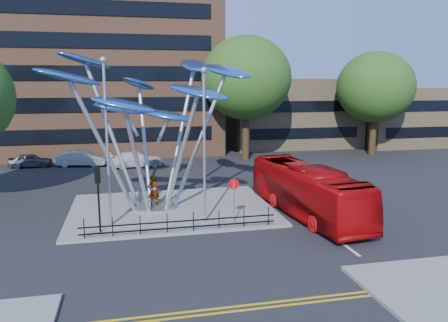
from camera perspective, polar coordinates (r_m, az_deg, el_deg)
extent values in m
plane|color=black|center=(21.33, -2.42, -10.86)|extent=(120.00, 120.00, 0.00)
cube|color=slate|center=(26.82, -6.81, -6.28)|extent=(12.00, 9.00, 0.15)
cube|color=gold|center=(16.00, 1.57, -18.46)|extent=(40.00, 0.12, 0.01)
cube|color=gold|center=(15.74, 1.85, -18.97)|extent=(40.00, 0.12, 0.01)
cube|color=brown|center=(52.16, -16.01, 17.99)|extent=(25.00, 15.00, 30.00)
cube|color=tan|center=(53.39, 8.92, 6.23)|extent=(15.00, 8.00, 8.00)
cube|color=tan|center=(58.32, 22.62, 5.41)|extent=(12.00, 8.00, 7.00)
cylinder|color=black|center=(43.41, 2.85, 3.91)|extent=(0.70, 0.70, 5.72)
ellipsoid|color=#1E4513|center=(43.14, 2.91, 10.79)|extent=(8.80, 8.80, 8.10)
cylinder|color=black|center=(49.03, 18.86, 3.72)|extent=(0.70, 0.70, 5.06)
ellipsoid|color=#1E4513|center=(48.76, 19.18, 9.10)|extent=(8.00, 8.00, 7.36)
cylinder|color=#9EA0A5|center=(27.18, -9.04, -5.81)|extent=(2.80, 2.80, 0.12)
cylinder|color=#9EA0A5|center=(25.75, -11.86, 1.95)|extent=(0.24, 0.24, 7.80)
ellipsoid|color=blue|center=(24.67, -19.74, 10.30)|extent=(3.92, 2.95, 1.39)
cylinder|color=#9EA0A5|center=(25.49, -9.99, 0.33)|extent=(0.24, 0.24, 6.40)
ellipsoid|color=blue|center=(22.92, -13.00, 7.18)|extent=(3.47, 1.78, 1.31)
cylinder|color=#9EA0A5|center=(25.69, -7.80, 1.15)|extent=(0.24, 0.24, 7.00)
ellipsoid|color=blue|center=(24.00, -3.35, 8.99)|extent=(3.81, 3.11, 1.36)
cylinder|color=#9EA0A5|center=(26.45, -6.69, 2.75)|extent=(0.24, 0.24, 8.20)
ellipsoid|color=blue|center=(27.18, 0.34, 11.69)|extent=(3.52, 4.06, 1.44)
cylinder|color=#9EA0A5|center=(27.28, -7.73, 3.38)|extent=(0.24, 0.24, 8.60)
ellipsoid|color=blue|center=(29.35, -3.90, 12.35)|extent=(2.21, 3.79, 1.39)
cylinder|color=#9EA0A5|center=(27.39, -9.80, 2.09)|extent=(0.24, 0.24, 7.40)
ellipsoid|color=blue|center=(29.70, -11.06, 9.84)|extent=(3.02, 3.71, 1.34)
cylinder|color=#9EA0A5|center=(26.68, -11.50, 3.33)|extent=(0.24, 0.24, 8.80)
ellipsoid|color=blue|center=(28.01, -17.76, 12.40)|extent=(3.88, 3.60, 1.42)
ellipsoid|color=blue|center=(26.34, -13.37, 6.67)|extent=(3.40, 1.96, 1.13)
ellipsoid|color=blue|center=(25.87, -7.33, 5.91)|extent=(3.39, 2.16, 1.11)
cylinder|color=#9EA0A5|center=(23.35, -14.99, 1.84)|extent=(0.14, 0.14, 8.50)
sphere|color=#9EA0A5|center=(23.14, -15.51, 12.60)|extent=(0.36, 0.36, 0.36)
cylinder|color=#9EA0A5|center=(23.21, -2.59, 1.50)|extent=(0.14, 0.14, 8.00)
sphere|color=#9EA0A5|center=(22.94, -2.67, 11.73)|extent=(0.36, 0.36, 0.36)
cylinder|color=black|center=(22.93, -16.03, -5.14)|extent=(0.10, 0.10, 3.20)
cube|color=black|center=(22.61, -16.21, -1.72)|extent=(0.28, 0.18, 0.85)
sphere|color=#FF0C0C|center=(22.55, -16.25, -1.02)|extent=(0.18, 0.18, 0.18)
cylinder|color=#9EA0A5|center=(23.64, 1.28, -5.40)|extent=(0.08, 0.08, 2.30)
cylinder|color=red|center=(23.41, 1.27, -3.02)|extent=(0.60, 0.04, 0.60)
cube|color=white|center=(23.43, 1.26, -3.01)|extent=(0.42, 0.03, 0.10)
cylinder|color=black|center=(22.54, -17.80, -8.43)|extent=(0.05, 0.05, 1.00)
cylinder|color=black|center=(22.45, -14.36, -8.33)|extent=(0.05, 0.05, 1.00)
cylinder|color=black|center=(22.43, -10.89, -8.20)|extent=(0.05, 0.05, 1.00)
cylinder|color=black|center=(22.50, -7.44, -8.04)|extent=(0.05, 0.05, 1.00)
cylinder|color=black|center=(22.64, -4.02, -7.85)|extent=(0.05, 0.05, 1.00)
cylinder|color=black|center=(22.87, -0.67, -7.64)|extent=(0.05, 0.05, 1.00)
cylinder|color=black|center=(23.17, 2.61, -7.41)|extent=(0.05, 0.05, 1.00)
cylinder|color=black|center=(23.54, 5.80, -7.17)|extent=(0.05, 0.05, 1.00)
cube|color=black|center=(22.55, -5.73, -7.83)|extent=(10.00, 0.06, 0.06)
cube|color=black|center=(22.66, -5.71, -8.67)|extent=(10.00, 0.06, 0.06)
imported|color=#AA070A|center=(25.85, 10.78, -3.81)|extent=(3.55, 10.79, 2.95)
imported|color=gray|center=(26.89, -9.19, -3.95)|extent=(0.76, 0.54, 1.97)
imported|color=#42464A|center=(43.51, -23.94, 0.09)|extent=(3.81, 1.66, 1.28)
imported|color=#B1B4B9|center=(42.32, -18.10, 0.35)|extent=(4.69, 2.23, 1.48)
imported|color=silver|center=(40.69, -11.38, 0.21)|extent=(5.03, 2.57, 1.40)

